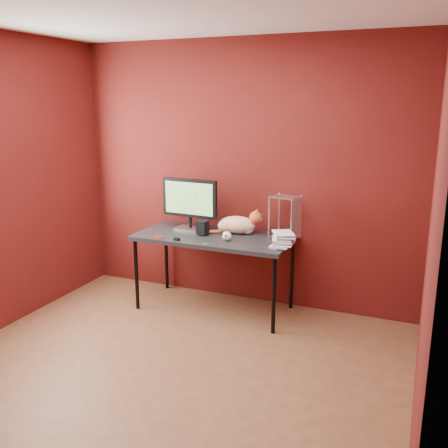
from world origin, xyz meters
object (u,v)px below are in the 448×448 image
at_px(skull_mug, 227,236).
at_px(monitor, 190,202).
at_px(speaker, 203,228).
at_px(desk, 214,241).
at_px(cat, 237,225).
at_px(book_stack, 276,169).

bearing_deg(skull_mug, monitor, 171.27).
bearing_deg(speaker, desk, 17.95).
bearing_deg(cat, desk, -144.06).
distance_m(desk, cat, 0.28).
bearing_deg(speaker, monitor, 155.48).
bearing_deg(book_stack, speaker, 173.93).
height_order(desk, speaker, speaker).
bearing_deg(cat, skull_mug, -96.32).
xyz_separation_m(desk, book_stack, (0.63, -0.10, 0.74)).
distance_m(cat, book_stack, 0.79).
distance_m(skull_mug, book_stack, 0.78).
relative_size(monitor, cat, 1.13).
distance_m(monitor, speaker, 0.33).
relative_size(monitor, speaker, 4.26).
distance_m(cat, skull_mug, 0.29).
xyz_separation_m(monitor, speaker, (0.20, -0.13, -0.22)).
bearing_deg(monitor, speaker, -30.04).
height_order(monitor, skull_mug, monitor).
bearing_deg(book_stack, skull_mug, -177.29).
bearing_deg(desk, speaker, -170.85).
xyz_separation_m(cat, book_stack, (0.45, -0.26, 0.60)).
xyz_separation_m(cat, speaker, (-0.29, -0.18, -0.02)).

